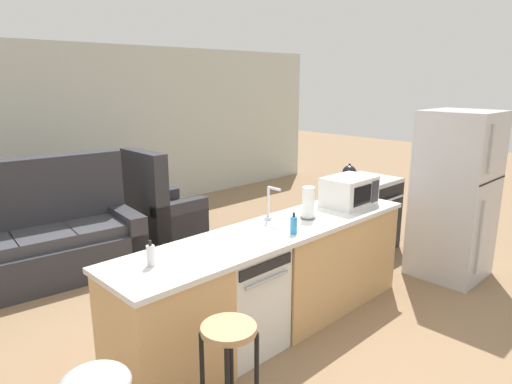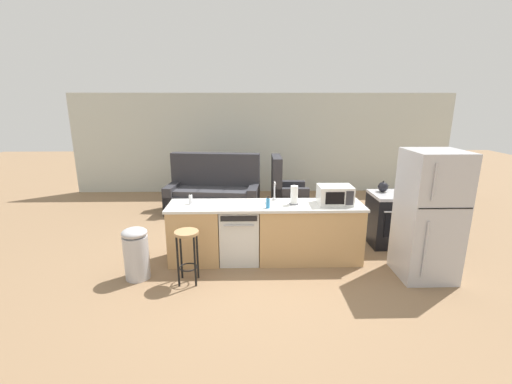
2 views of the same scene
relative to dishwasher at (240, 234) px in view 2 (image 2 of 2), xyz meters
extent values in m
plane|color=#896B4C|center=(0.25, 0.00, -0.42)|extent=(24.00, 24.00, 0.00)
cube|color=beige|center=(0.55, 4.20, 0.88)|extent=(10.00, 0.06, 2.60)
cube|color=tan|center=(-0.68, 0.00, 0.01)|extent=(0.75, 0.62, 0.86)
cube|color=tan|center=(1.08, 0.00, 0.01)|extent=(1.55, 0.62, 0.86)
cube|color=silver|center=(0.40, 0.00, 0.46)|extent=(2.94, 0.66, 0.04)
cube|color=brown|center=(0.40, 0.00, -0.38)|extent=(2.86, 0.56, 0.08)
cube|color=silver|center=(0.00, 0.00, 0.00)|extent=(0.58, 0.58, 0.84)
cube|color=black|center=(0.00, -0.30, 0.36)|extent=(0.52, 0.01, 0.08)
cylinder|color=#B2B2B7|center=(0.00, -0.31, 0.26)|extent=(0.44, 0.02, 0.02)
cube|color=black|center=(2.60, 0.55, 0.00)|extent=(0.76, 0.64, 0.85)
cube|color=black|center=(2.60, 0.22, 0.05)|extent=(0.53, 0.01, 0.43)
cylinder|color=silver|center=(2.60, 0.20, 0.28)|extent=(0.61, 0.03, 0.03)
cube|color=#B7B7BC|center=(2.60, 0.55, 0.45)|extent=(0.76, 0.64, 0.05)
torus|color=black|center=(2.43, 0.42, 0.47)|extent=(0.16, 0.16, 0.01)
torus|color=black|center=(2.77, 0.42, 0.47)|extent=(0.16, 0.16, 0.01)
torus|color=black|center=(2.43, 0.68, 0.47)|extent=(0.16, 0.16, 0.01)
torus|color=black|center=(2.77, 0.68, 0.47)|extent=(0.16, 0.16, 0.01)
cube|color=#B7B7BC|center=(2.60, -0.55, 0.47)|extent=(0.72, 0.70, 1.78)
cylinder|color=#B2B2B7|center=(2.40, -0.92, 1.02)|extent=(0.02, 0.02, 0.47)
cylinder|color=#B2B2B7|center=(2.40, -0.92, 0.13)|extent=(0.02, 0.02, 0.77)
cube|color=black|center=(2.60, -0.90, 0.68)|extent=(0.68, 0.01, 0.01)
cube|color=white|center=(1.44, 0.00, 0.62)|extent=(0.50, 0.36, 0.28)
cube|color=black|center=(1.39, -0.18, 0.62)|extent=(0.27, 0.01, 0.18)
cube|color=#2D2D33|center=(1.61, -0.18, 0.62)|extent=(0.11, 0.01, 0.21)
cylinder|color=silver|center=(0.55, 0.22, 0.49)|extent=(0.07, 0.07, 0.03)
cylinder|color=silver|center=(0.55, 0.22, 0.64)|extent=(0.02, 0.02, 0.26)
cylinder|color=silver|center=(0.55, 0.15, 0.77)|extent=(0.02, 0.14, 0.02)
cylinder|color=#4C4C51|center=(0.82, 0.00, 0.49)|extent=(0.14, 0.14, 0.01)
cylinder|color=white|center=(0.82, 0.00, 0.63)|extent=(0.11, 0.11, 0.27)
cylinder|color=#338CCC|center=(0.42, -0.18, 0.55)|extent=(0.06, 0.06, 0.14)
cylinder|color=black|center=(0.42, -0.18, 0.64)|extent=(0.02, 0.02, 0.04)
cylinder|color=silver|center=(-0.73, 0.05, 0.55)|extent=(0.06, 0.06, 0.14)
cylinder|color=black|center=(-0.73, 0.05, 0.64)|extent=(0.02, 0.02, 0.04)
sphere|color=black|center=(2.43, 0.68, 0.56)|extent=(0.17, 0.17, 0.17)
sphere|color=black|center=(2.43, 0.68, 0.66)|extent=(0.03, 0.03, 0.03)
cone|color=black|center=(2.51, 0.68, 0.58)|extent=(0.08, 0.04, 0.06)
cylinder|color=tan|center=(-0.68, -0.67, 0.30)|extent=(0.32, 0.32, 0.04)
cylinder|color=black|center=(-0.79, -0.78, -0.07)|extent=(0.03, 0.03, 0.70)
cylinder|color=black|center=(-0.57, -0.78, -0.07)|extent=(0.03, 0.03, 0.70)
cylinder|color=black|center=(-0.79, -0.56, -0.07)|extent=(0.03, 0.03, 0.70)
cylinder|color=black|center=(-0.57, -0.56, -0.07)|extent=(0.03, 0.03, 0.70)
torus|color=black|center=(-0.68, -0.67, -0.20)|extent=(0.25, 0.25, 0.02)
cylinder|color=#B7B7BC|center=(-1.41, -0.53, -0.11)|extent=(0.34, 0.34, 0.62)
ellipsoid|color=#B7B7BC|center=(-1.41, -0.53, 0.25)|extent=(0.35, 0.35, 0.14)
cube|color=#2D2D33|center=(-0.64, 2.40, -0.21)|extent=(2.09, 1.13, 0.42)
cube|color=#2D2D33|center=(-0.60, 2.72, 0.21)|extent=(2.01, 0.47, 1.27)
cube|color=#2D2D33|center=(-1.53, 2.50, -0.11)|extent=(0.30, 0.92, 0.62)
cube|color=#2D2D33|center=(0.26, 2.29, -0.11)|extent=(0.30, 0.92, 0.62)
cube|color=#3B3B41|center=(-1.19, 2.41, 0.06)|extent=(0.63, 0.69, 0.12)
cube|color=#3B3B41|center=(-0.64, 2.35, 0.06)|extent=(0.63, 0.69, 0.12)
cube|color=#3B3B41|center=(-0.10, 2.28, 0.06)|extent=(0.63, 0.69, 0.12)
cube|color=#2D2D33|center=(1.09, 2.68, -0.22)|extent=(0.82, 0.87, 0.40)
cube|color=#2D2D33|center=(0.79, 2.68, 0.18)|extent=(0.22, 0.85, 1.20)
cube|color=#2D2D33|center=(1.08, 2.33, -0.15)|extent=(0.80, 0.18, 0.55)
cube|color=#2D2D33|center=(1.09, 3.02, -0.15)|extent=(0.80, 0.18, 0.55)
camera|label=1|loc=(-2.18, -2.43, 1.68)|focal=32.00mm
camera|label=2|loc=(0.13, -4.91, 1.98)|focal=24.00mm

